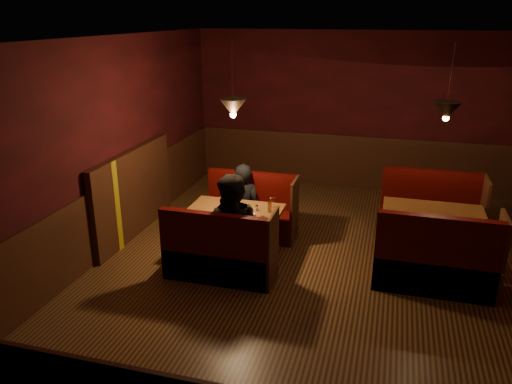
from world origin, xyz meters
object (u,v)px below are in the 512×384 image
(main_bench_far, at_px, (251,216))
(second_table, at_px, (432,225))
(diner_b, at_px, (235,214))
(second_bench_far, at_px, (430,218))
(diner_a, at_px, (243,189))
(main_table, at_px, (236,220))
(main_bench_near, at_px, (219,258))
(second_bench_near, at_px, (436,266))

(main_bench_far, bearing_deg, second_table, -4.93)
(second_table, bearing_deg, main_bench_far, 175.07)
(second_table, bearing_deg, diner_b, -156.43)
(second_bench_far, bearing_deg, diner_a, -167.56)
(diner_a, bearing_deg, main_table, 95.83)
(second_table, distance_m, diner_a, 2.67)
(main_bench_near, xyz_separation_m, second_bench_far, (2.58, 1.98, 0.02))
(main_table, xyz_separation_m, diner_a, (-0.10, 0.67, 0.21))
(diner_a, bearing_deg, second_bench_far, -170.05)
(diner_b, bearing_deg, diner_a, 101.02)
(main_table, xyz_separation_m, second_bench_far, (2.59, 1.27, -0.20))
(second_bench_far, relative_size, second_bench_near, 1.00)
(main_table, relative_size, second_table, 0.98)
(second_bench_near, bearing_deg, main_table, 173.91)
(main_bench_far, xyz_separation_m, main_bench_near, (0.00, -1.43, 0.00))
(second_table, height_order, second_bench_far, second_bench_far)
(second_table, bearing_deg, diner_a, 176.17)
(diner_b, bearing_deg, second_table, 22.29)
(main_bench_far, relative_size, second_table, 1.07)
(main_bench_near, relative_size, diner_a, 0.95)
(diner_b, bearing_deg, second_bench_far, 35.57)
(second_table, relative_size, diner_a, 0.88)
(main_bench_near, height_order, diner_a, diner_a)
(main_table, bearing_deg, second_table, 10.93)
(main_table, distance_m, second_bench_far, 2.89)
(second_bench_near, bearing_deg, diner_a, 160.56)
(main_bench_far, bearing_deg, diner_a, -159.83)
(second_bench_near, bearing_deg, second_bench_far, 90.00)
(second_table, distance_m, second_bench_near, 0.80)
(main_table, xyz_separation_m, second_bench_near, (2.59, -0.28, -0.20))
(main_bench_far, relative_size, diner_b, 0.83)
(main_table, height_order, diner_b, diner_b)
(second_bench_far, height_order, diner_a, diner_a)
(main_bench_far, xyz_separation_m, diner_a, (-0.11, -0.04, 0.43))
(main_bench_far, relative_size, second_bench_near, 0.97)
(main_bench_far, bearing_deg, second_bench_far, 12.09)
(main_bench_far, height_order, diner_b, diner_b)
(main_bench_far, xyz_separation_m, second_table, (2.55, -0.22, 0.24))
(main_bench_near, bearing_deg, diner_a, 94.68)
(main_bench_far, height_order, main_bench_near, same)
(main_table, bearing_deg, second_bench_near, -6.09)
(second_bench_far, bearing_deg, main_bench_far, -167.91)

